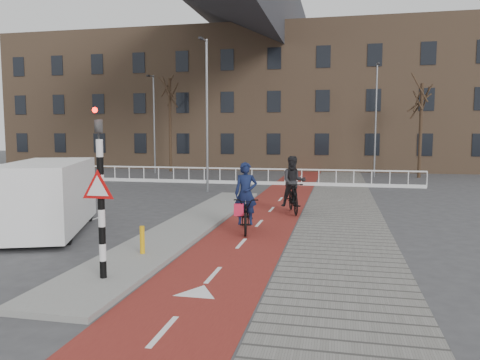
# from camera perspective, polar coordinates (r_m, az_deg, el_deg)

# --- Properties ---
(ground) EXTENTS (120.00, 120.00, 0.00)m
(ground) POSITION_cam_1_polar(r_m,az_deg,el_deg) (11.89, -9.07, -9.54)
(ground) COLOR #38383A
(ground) RESTS_ON ground
(bike_lane) EXTENTS (2.50, 60.00, 0.01)m
(bike_lane) POSITION_cam_1_polar(r_m,az_deg,el_deg) (21.09, 4.64, -2.73)
(bike_lane) COLOR maroon
(bike_lane) RESTS_ON ground
(sidewalk) EXTENTS (3.00, 60.00, 0.01)m
(sidewalk) POSITION_cam_1_polar(r_m,az_deg,el_deg) (20.92, 12.27, -2.91)
(sidewalk) COLOR slate
(sidewalk) RESTS_ON ground
(curb_island) EXTENTS (1.80, 16.00, 0.12)m
(curb_island) POSITION_cam_1_polar(r_m,az_deg,el_deg) (15.78, -6.21, -5.45)
(curb_island) COLOR gray
(curb_island) RESTS_ON ground
(traffic_signal) EXTENTS (0.80, 0.80, 3.68)m
(traffic_signal) POSITION_cam_1_polar(r_m,az_deg,el_deg) (9.96, -16.67, -1.04)
(traffic_signal) COLOR black
(traffic_signal) RESTS_ON curb_island
(bollard) EXTENTS (0.12, 0.12, 0.69)m
(bollard) POSITION_cam_1_polar(r_m,az_deg,el_deg) (12.01, -11.83, -7.14)
(bollard) COLOR #E4A40C
(bollard) RESTS_ON curb_island
(cyclist_near) EXTENTS (1.17, 2.25, 2.20)m
(cyclist_near) POSITION_cam_1_polar(r_m,az_deg,el_deg) (14.73, 0.71, -3.51)
(cyclist_near) COLOR black
(cyclist_near) RESTS_ON bike_lane
(cyclist_far) EXTENTS (1.12, 2.18, 2.22)m
(cyclist_far) POSITION_cam_1_polar(r_m,az_deg,el_deg) (18.19, 6.53, -1.19)
(cyclist_far) COLOR black
(cyclist_far) RESTS_ON bike_lane
(van) EXTENTS (3.74, 5.57, 2.22)m
(van) POSITION_cam_1_polar(r_m,az_deg,el_deg) (15.78, -22.41, -1.77)
(van) COLOR white
(van) RESTS_ON ground
(railing) EXTENTS (28.00, 0.10, 0.99)m
(railing) POSITION_cam_1_polar(r_m,az_deg,el_deg) (29.30, -6.26, 0.25)
(railing) COLOR silver
(railing) RESTS_ON ground
(townhouse_row) EXTENTS (46.00, 10.00, 15.90)m
(townhouse_row) POSITION_cam_1_polar(r_m,az_deg,el_deg) (43.54, 2.54, 11.99)
(townhouse_row) COLOR #7F6047
(townhouse_row) RESTS_ON ground
(tree_mid) EXTENTS (0.23, 0.23, 7.41)m
(tree_mid) POSITION_cam_1_polar(r_m,az_deg,el_deg) (38.04, -8.51, 6.62)
(tree_mid) COLOR black
(tree_mid) RESTS_ON ground
(tree_right) EXTENTS (0.23, 0.23, 6.46)m
(tree_right) POSITION_cam_1_polar(r_m,az_deg,el_deg) (34.69, 21.15, 5.60)
(tree_right) COLOR black
(tree_right) RESTS_ON ground
(streetlight_near) EXTENTS (0.12, 0.12, 7.91)m
(streetlight_near) POSITION_cam_1_polar(r_m,az_deg,el_deg) (24.73, -4.04, 7.71)
(streetlight_near) COLOR slate
(streetlight_near) RESTS_ON ground
(streetlight_left) EXTENTS (0.12, 0.12, 7.44)m
(streetlight_left) POSITION_cam_1_polar(r_m,az_deg,el_deg) (36.63, -10.41, 6.65)
(streetlight_left) COLOR slate
(streetlight_left) RESTS_ON ground
(streetlight_right) EXTENTS (0.12, 0.12, 7.85)m
(streetlight_right) POSITION_cam_1_polar(r_m,az_deg,el_deg) (34.08, 16.21, 6.93)
(streetlight_right) COLOR slate
(streetlight_right) RESTS_ON ground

